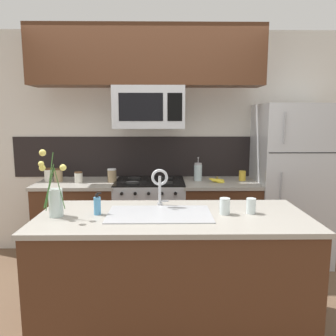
% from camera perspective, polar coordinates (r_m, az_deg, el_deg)
% --- Properties ---
extents(ground_plane, '(10.00, 10.00, 0.00)m').
position_cam_1_polar(ground_plane, '(3.13, -3.77, -22.33)').
color(ground_plane, brown).
extents(rear_partition, '(5.20, 0.10, 2.60)m').
position_cam_1_polar(rear_partition, '(3.97, 1.34, 4.23)').
color(rear_partition, silver).
rests_on(rear_partition, ground).
extents(splash_band, '(3.26, 0.01, 0.48)m').
position_cam_1_polar(splash_band, '(3.93, -3.02, 1.98)').
color(splash_band, black).
rests_on(splash_band, rear_partition).
extents(back_counter_left, '(0.88, 0.65, 0.91)m').
position_cam_1_polar(back_counter_left, '(3.88, -15.22, -8.92)').
color(back_counter_left, '#4C2B19').
rests_on(back_counter_left, ground).
extents(back_counter_right, '(0.84, 0.65, 0.91)m').
position_cam_1_polar(back_counter_right, '(3.81, 8.90, -9.03)').
color(back_counter_right, '#4C2B19').
rests_on(back_counter_right, ground).
extents(stove_range, '(0.76, 0.64, 0.93)m').
position_cam_1_polar(stove_range, '(3.76, -3.12, -9.10)').
color(stove_range, '#B7BABF').
rests_on(stove_range, ground).
extents(microwave, '(0.74, 0.40, 0.44)m').
position_cam_1_polar(microwave, '(3.56, -3.31, 10.45)').
color(microwave, '#B7BABF').
extents(upper_cabinet_band, '(2.41, 0.34, 0.60)m').
position_cam_1_polar(upper_cabinet_band, '(3.58, -3.74, 18.78)').
color(upper_cabinet_band, '#4C2B19').
extents(refrigerator, '(0.78, 0.74, 1.76)m').
position_cam_1_polar(refrigerator, '(3.93, 20.49, -2.55)').
color(refrigerator, '#B7BABF').
rests_on(refrigerator, ground).
extents(storage_jar_tall, '(0.09, 0.09, 0.15)m').
position_cam_1_polar(storage_jar_tall, '(3.87, -20.08, -1.12)').
color(storage_jar_tall, silver).
rests_on(storage_jar_tall, back_counter_left).
extents(storage_jar_medium, '(0.09, 0.09, 0.15)m').
position_cam_1_polar(storage_jar_medium, '(3.83, -18.58, -1.16)').
color(storage_jar_medium, '#997F5B').
rests_on(storage_jar_medium, back_counter_left).
extents(storage_jar_short, '(0.09, 0.09, 0.12)m').
position_cam_1_polar(storage_jar_short, '(3.72, -15.31, -1.54)').
color(storage_jar_short, silver).
rests_on(storage_jar_short, back_counter_left).
extents(storage_jar_squat, '(0.10, 0.10, 0.15)m').
position_cam_1_polar(storage_jar_squat, '(3.66, -9.73, -1.28)').
color(storage_jar_squat, '#997F5B').
rests_on(storage_jar_squat, back_counter_left).
extents(banana_bunch, '(0.19, 0.12, 0.08)m').
position_cam_1_polar(banana_bunch, '(3.63, 8.56, -2.16)').
color(banana_bunch, yellow).
rests_on(banana_bunch, back_counter_right).
extents(french_press, '(0.09, 0.09, 0.27)m').
position_cam_1_polar(french_press, '(3.70, 5.25, -0.66)').
color(french_press, silver).
rests_on(french_press, back_counter_right).
extents(coffee_tin, '(0.08, 0.08, 0.11)m').
position_cam_1_polar(coffee_tin, '(3.79, 12.81, -1.32)').
color(coffee_tin, gold).
rests_on(coffee_tin, back_counter_right).
extents(island_counter, '(1.98, 0.84, 0.91)m').
position_cam_1_polar(island_counter, '(2.60, 0.83, -17.72)').
color(island_counter, '#4C2B19').
rests_on(island_counter, ground).
extents(kitchen_sink, '(0.76, 0.44, 0.16)m').
position_cam_1_polar(kitchen_sink, '(2.45, -1.50, -9.63)').
color(kitchen_sink, '#ADAFB5').
rests_on(kitchen_sink, island_counter).
extents(sink_faucet, '(0.14, 0.14, 0.31)m').
position_cam_1_polar(sink_faucet, '(2.59, -1.44, -2.50)').
color(sink_faucet, '#B7BABF').
rests_on(sink_faucet, island_counter).
extents(dish_soap_bottle, '(0.06, 0.05, 0.16)m').
position_cam_1_polar(dish_soap_bottle, '(2.46, -12.21, -6.38)').
color(dish_soap_bottle, '#4C93C6').
rests_on(dish_soap_bottle, island_counter).
extents(drinking_glass, '(0.08, 0.08, 0.12)m').
position_cam_1_polar(drinking_glass, '(2.45, 9.86, -6.57)').
color(drinking_glass, silver).
rests_on(drinking_glass, island_counter).
extents(spare_glass, '(0.07, 0.07, 0.11)m').
position_cam_1_polar(spare_glass, '(2.52, 14.26, -6.41)').
color(spare_glass, silver).
rests_on(spare_glass, island_counter).
extents(flower_vase, '(0.20, 0.15, 0.49)m').
position_cam_1_polar(flower_vase, '(2.48, -19.09, -5.21)').
color(flower_vase, silver).
rests_on(flower_vase, island_counter).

